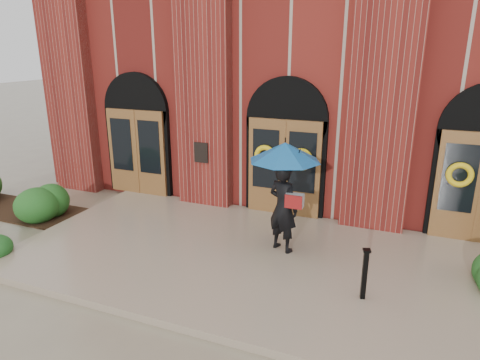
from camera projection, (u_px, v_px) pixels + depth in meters
The scene contains 6 objects.
ground at pixel (245, 264), 9.00m from camera, with size 90.00×90.00×0.00m, color gray.
landing at pixel (248, 258), 9.11m from camera, with size 10.00×5.30×0.15m, color gray.
church_building at pixel (333, 71), 15.71m from camera, with size 16.20×12.53×7.00m.
man_with_umbrella at pixel (284, 176), 8.83m from camera, with size 1.94×1.94×2.38m.
metal_post at pixel (365, 273), 7.38m from camera, with size 0.16×0.16×0.95m.
hedge_wall_left at pixel (16, 196), 11.84m from camera, with size 3.32×1.33×0.85m, color #1F531B.
Camera 1 is at (2.93, -7.50, 4.39)m, focal length 32.00 mm.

